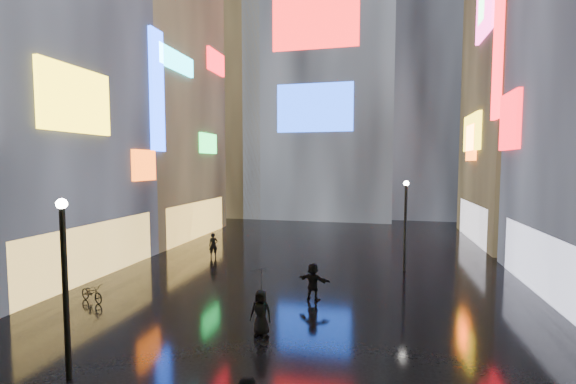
% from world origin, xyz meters
% --- Properties ---
extents(ground, '(140.00, 140.00, 0.00)m').
position_xyz_m(ground, '(0.00, 20.00, 0.00)').
color(ground, black).
rests_on(ground, ground).
extents(building_left_mid, '(10.28, 12.70, 24.00)m').
position_xyz_m(building_left_mid, '(-15.98, 14.01, 11.97)').
color(building_left_mid, black).
rests_on(building_left_mid, ground).
extents(building_left_far, '(10.28, 12.00, 22.00)m').
position_xyz_m(building_left_far, '(-15.98, 26.00, 10.98)').
color(building_left_far, black).
rests_on(building_left_far, ground).
extents(building_right_far, '(10.28, 12.00, 28.00)m').
position_xyz_m(building_right_far, '(15.98, 30.00, 13.98)').
color(building_right_far, black).
rests_on(building_right_far, ground).
extents(tower_main, '(16.00, 14.20, 42.00)m').
position_xyz_m(tower_main, '(-3.00, 43.97, 21.01)').
color(tower_main, black).
rests_on(tower_main, ground).
extents(tower_flank_right, '(12.00, 12.00, 34.00)m').
position_xyz_m(tower_flank_right, '(9.00, 46.00, 17.00)').
color(tower_flank_right, black).
rests_on(tower_flank_right, ground).
extents(tower_flank_left, '(10.00, 10.00, 26.00)m').
position_xyz_m(tower_flank_left, '(-14.00, 42.00, 13.00)').
color(tower_flank_left, black).
rests_on(tower_flank_left, ground).
extents(lamp_near, '(0.30, 0.30, 5.20)m').
position_xyz_m(lamp_near, '(-4.93, 5.57, 2.94)').
color(lamp_near, black).
rests_on(lamp_near, ground).
extents(lamp_far, '(0.30, 0.30, 5.20)m').
position_xyz_m(lamp_far, '(5.15, 19.44, 2.94)').
color(lamp_far, black).
rests_on(lamp_far, ground).
extents(pedestrian_4, '(0.84, 0.58, 1.64)m').
position_xyz_m(pedestrian_4, '(-0.43, 9.58, 0.82)').
color(pedestrian_4, black).
rests_on(pedestrian_4, ground).
extents(pedestrian_5, '(1.64, 0.96, 1.69)m').
position_xyz_m(pedestrian_5, '(0.81, 13.52, 0.84)').
color(pedestrian_5, black).
rests_on(pedestrian_5, ground).
extents(pedestrian_6, '(0.69, 0.62, 1.60)m').
position_xyz_m(pedestrian_6, '(-6.92, 19.91, 0.80)').
color(pedestrian_6, black).
rests_on(pedestrian_6, ground).
extents(umbrella_2, '(1.29, 1.29, 0.83)m').
position_xyz_m(umbrella_2, '(-0.43, 9.58, 2.05)').
color(umbrella_2, black).
rests_on(umbrella_2, pedestrian_4).
extents(bicycle, '(1.64, 1.03, 0.82)m').
position_xyz_m(bicycle, '(-8.77, 11.02, 0.41)').
color(bicycle, black).
rests_on(bicycle, ground).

